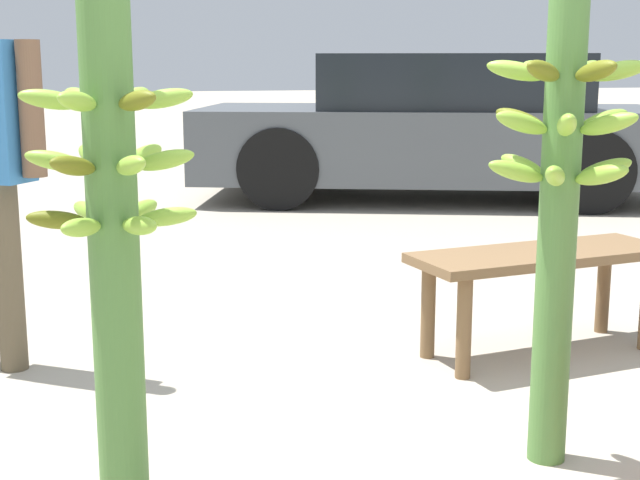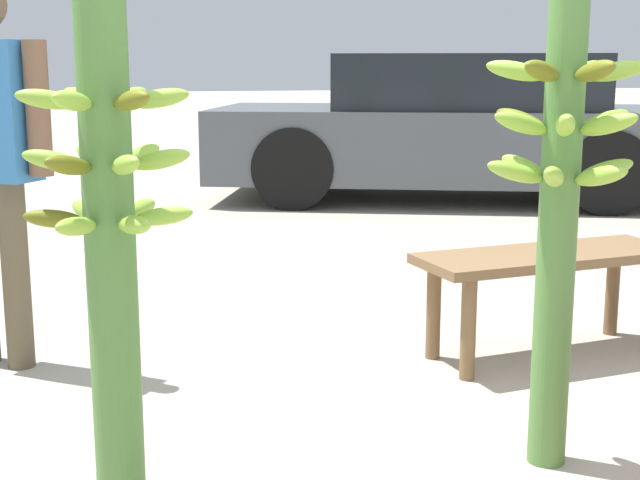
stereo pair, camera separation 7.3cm
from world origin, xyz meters
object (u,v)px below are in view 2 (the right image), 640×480
(banana_stalk_center, at_px, (560,185))
(parked_car, at_px, (450,128))
(banana_stalk_left, at_px, (110,229))
(market_bench, at_px, (548,270))

(banana_stalk_center, height_order, parked_car, banana_stalk_center)
(banana_stalk_center, xyz_separation_m, parked_car, (1.89, 5.28, -0.22))
(banana_stalk_left, xyz_separation_m, market_bench, (1.78, 0.89, -0.42))
(market_bench, height_order, parked_car, parked_car)
(market_bench, bearing_deg, parked_car, 65.24)
(banana_stalk_left, distance_m, banana_stalk_center, 1.28)
(banana_stalk_left, xyz_separation_m, banana_stalk_center, (1.28, -0.04, 0.08))
(market_bench, xyz_separation_m, parked_car, (1.39, 4.35, 0.27))
(parked_car, bearing_deg, banana_stalk_center, -178.91)
(banana_stalk_left, bearing_deg, banana_stalk_center, -1.82)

